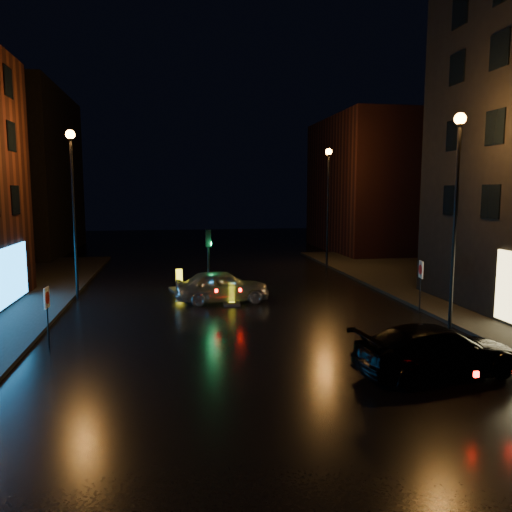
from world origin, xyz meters
The scene contains 13 objects.
ground centered at (0.00, 0.00, 0.00)m, with size 120.00×120.00×0.00m, color black.
building_far_left centered at (-16.00, 35.00, 7.00)m, with size 8.00×16.00×14.00m, color black.
building_far_right centered at (15.00, 32.00, 6.00)m, with size 8.00×14.00×12.00m, color black.
street_lamp_lfar centered at (-7.80, 14.00, 5.56)m, with size 0.44×0.44×8.37m.
street_lamp_rnear centered at (7.80, 6.00, 5.56)m, with size 0.44×0.44×8.37m.
street_lamp_rfar centered at (7.80, 22.00, 5.56)m, with size 0.44×0.44×8.37m.
traffic_signal centered at (-1.20, 14.00, 0.50)m, with size 1.40×2.40×3.45m.
silver_hatchback centered at (-0.68, 12.29, 0.79)m, with size 1.86×4.63×1.58m, color #AEB1B6.
dark_sedan centered at (4.60, 1.37, 0.74)m, with size 2.07×5.09×1.48m, color black.
bollard_near centered at (-0.27, 11.72, 0.23)m, with size 0.87×1.23×1.03m.
bollard_far centered at (-2.71, 15.48, 0.26)m, with size 1.19×1.53×1.19m.
road_sign_left centered at (-7.31, 5.75, 1.64)m, with size 0.09×0.53×2.19m.
road_sign_right centered at (7.90, 8.66, 1.75)m, with size 0.17×0.56×2.33m.
Camera 1 is at (-3.09, -11.79, 5.41)m, focal length 35.00 mm.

